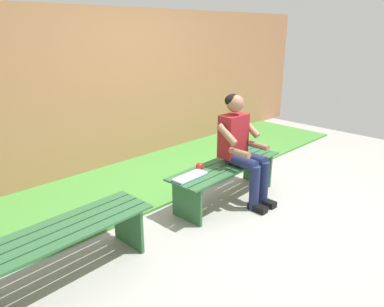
% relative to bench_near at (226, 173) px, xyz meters
% --- Properties ---
extents(ground_plane, '(10.00, 7.00, 0.04)m').
position_rel_bench_near_xyz_m(ground_plane, '(1.03, 1.00, -0.36)').
color(ground_plane, '#9E9E99').
extents(grass_strip, '(9.00, 1.72, 0.03)m').
position_rel_bench_near_xyz_m(grass_strip, '(1.03, -1.24, -0.33)').
color(grass_strip, '#478C38').
rests_on(grass_strip, ground).
extents(brick_wall, '(9.50, 0.24, 2.24)m').
position_rel_bench_near_xyz_m(brick_wall, '(0.50, -2.04, 0.78)').
color(brick_wall, '#B27A51').
rests_on(brick_wall, ground).
extents(bench_near, '(1.61, 0.52, 0.45)m').
position_rel_bench_near_xyz_m(bench_near, '(0.00, 0.00, 0.00)').
color(bench_near, '#2D6038').
rests_on(bench_near, ground).
extents(bench_far, '(1.60, 0.52, 0.45)m').
position_rel_bench_near_xyz_m(bench_far, '(2.06, -0.00, -0.00)').
color(bench_far, '#2D6038').
rests_on(bench_far, ground).
extents(person_seated, '(0.50, 0.69, 1.26)m').
position_rel_bench_near_xyz_m(person_seated, '(-0.13, 0.10, 0.35)').
color(person_seated, maroon).
rests_on(person_seated, ground).
extents(apple, '(0.08, 0.08, 0.08)m').
position_rel_bench_near_xyz_m(apple, '(0.35, -0.11, 0.15)').
color(apple, red).
rests_on(apple, bench_near).
extents(book_open, '(0.42, 0.17, 0.02)m').
position_rel_bench_near_xyz_m(book_open, '(0.58, -0.02, 0.12)').
color(book_open, white).
rests_on(book_open, bench_near).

